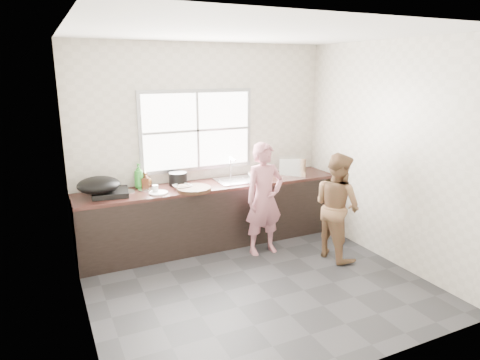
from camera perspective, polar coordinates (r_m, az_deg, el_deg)
name	(u,v)px	position (r m, az deg, el deg)	size (l,w,h in m)	color
floor	(257,284)	(4.99, 2.23, -13.68)	(3.60, 3.20, 0.01)	#2C2C2E
ceiling	(259,32)	(4.41, 2.60, 19.11)	(3.60, 3.20, 0.01)	silver
wall_back	(204,144)	(5.95, -4.84, 4.79)	(3.60, 0.01, 2.70)	beige
wall_left	(76,187)	(4.02, -21.01, -0.89)	(0.01, 3.20, 2.70)	silver
wall_right	(388,153)	(5.57, 19.10, 3.37)	(0.01, 3.20, 2.70)	beige
wall_front	(361,212)	(3.23, 15.82, -4.12)	(3.60, 0.01, 2.70)	beige
cabinet	(213,215)	(5.90, -3.56, -4.72)	(3.60, 0.62, 0.82)	black
countertop	(213,185)	(5.77, -3.63, -0.68)	(3.60, 0.64, 0.04)	#331915
sink	(236,180)	(5.90, -0.48, -0.07)	(0.55, 0.45, 0.02)	silver
faucet	(230,167)	(6.04, -1.28, 1.70)	(0.02, 0.02, 0.30)	silver
window_frame	(197,130)	(5.87, -5.75, 6.61)	(1.60, 0.05, 1.10)	#9EA0A5
window_glazing	(198,131)	(5.85, -5.67, 6.58)	(1.50, 0.01, 1.00)	white
woman	(264,202)	(5.53, 3.25, -3.01)	(0.50, 0.33, 1.37)	#B56C78
person_side	(337,206)	(5.53, 12.81, -3.41)	(0.66, 0.52, 1.36)	brown
cutting_board	(194,189)	(5.45, -6.18, -1.19)	(0.44, 0.44, 0.04)	#322013
cleaver	(179,183)	(5.68, -8.12, -0.39)	(0.20, 0.10, 0.01)	silver
bowl_mince	(182,187)	(5.53, -7.68, -0.94)	(0.23, 0.23, 0.06)	white
bowl_crabs	(256,175)	(6.08, 2.19, 0.61)	(0.19, 0.19, 0.06)	silver
bowl_held	(262,180)	(5.83, 2.89, 0.01)	(0.20, 0.20, 0.06)	silver
black_pot	(178,179)	(5.71, -8.27, 0.14)	(0.24, 0.24, 0.17)	black
plate_food	(158,193)	(5.39, -10.83, -1.69)	(0.23, 0.23, 0.02)	white
bottle_green	(139,176)	(5.68, -13.36, 0.56)	(0.12, 0.12, 0.32)	green
bottle_brown_tall	(146,181)	(5.66, -12.48, -0.12)	(0.08, 0.09, 0.19)	#462311
bottle_brown_short	(146,180)	(5.71, -12.45, -0.01)	(0.14, 0.14, 0.18)	#4F3013
glass_jar	(155,189)	(5.42, -11.23, -1.19)	(0.07, 0.07, 0.10)	white
burner	(111,193)	(5.46, -16.88, -1.63)	(0.42, 0.42, 0.06)	black
wok	(99,185)	(5.37, -18.33, -0.64)	(0.50, 0.50, 0.19)	black
dish_rack	(291,166)	(6.19, 6.86, 1.80)	(0.37, 0.26, 0.28)	white
pot_lid_left	(126,192)	(5.54, -14.99, -1.53)	(0.23, 0.23, 0.01)	silver
pot_lid_right	(147,189)	(5.59, -12.27, -1.22)	(0.23, 0.23, 0.01)	silver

